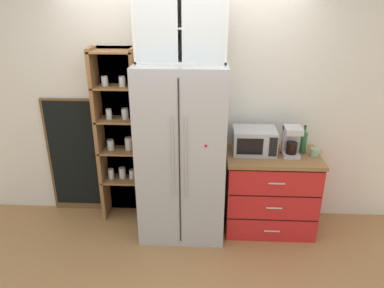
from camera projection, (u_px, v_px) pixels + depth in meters
ground_plane at (183, 227)px, 4.05m from camera, size 10.66×10.66×0.00m
wall_back_cream at (185, 107)px, 3.94m from camera, size 4.96×0.10×2.55m
refrigerator at (182, 152)px, 3.70m from camera, size 0.87×0.72×1.83m
pantry_shelf_column at (120, 134)px, 3.96m from camera, size 0.50×0.31×1.93m
counter_cabinet at (270, 191)px, 3.90m from camera, size 0.97×0.61×0.88m
microwave at (254, 141)px, 3.74m from camera, size 0.44×0.33×0.26m
coffee_maker at (291, 141)px, 3.67m from camera, size 0.17×0.20×0.31m
mug_sage at (315, 152)px, 3.69m from camera, size 0.12×0.09×0.08m
mug_red at (274, 150)px, 3.71m from camera, size 0.12×0.09×0.09m
bottle_green at (304, 141)px, 3.74m from camera, size 0.06×0.06×0.30m
upper_cabinet at (181, 27)px, 3.28m from camera, size 0.84×0.32×0.62m
chalkboard_menu at (74, 156)px, 4.15m from camera, size 0.60×0.04×1.38m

